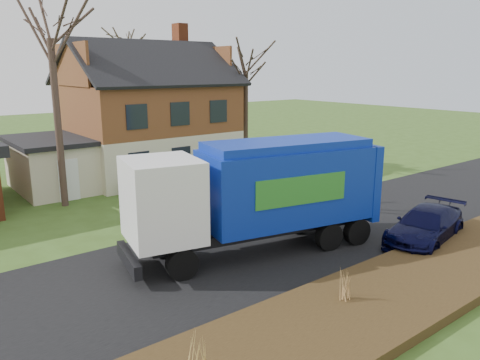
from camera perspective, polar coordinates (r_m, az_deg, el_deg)
ground at (r=17.96m, az=4.50°, el=-7.67°), size 120.00×120.00×0.00m
road at (r=17.96m, az=4.50°, el=-7.64°), size 80.00×7.00×0.02m
mulch_verge at (r=14.77m, az=18.84°, el=-12.61°), size 80.00×3.50×0.30m
main_house at (r=29.30m, az=-11.92°, el=8.43°), size 12.95×8.95×9.26m
garbage_truck at (r=16.53m, az=2.75°, el=-1.15°), size 9.61×4.36×3.98m
silver_sedan at (r=20.07m, az=-4.38°, el=-3.01°), size 4.85×2.02×1.56m
navy_wagon at (r=19.08m, az=21.67°, el=-5.22°), size 4.83×2.71×1.32m
tree_front_west at (r=23.39m, az=-22.39°, el=18.48°), size 3.63×3.63×10.79m
tree_front_east at (r=29.83m, az=0.73°, el=15.14°), size 3.24×3.24×9.01m
tree_back at (r=38.86m, az=-13.68°, el=16.76°), size 3.38×3.38×10.72m
grass_clump_west at (r=10.37m, az=-5.27°, el=-20.24°), size 0.32×0.26×0.84m
grass_clump_mid at (r=13.35m, az=12.84°, el=-12.22°), size 0.33×0.27×0.91m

